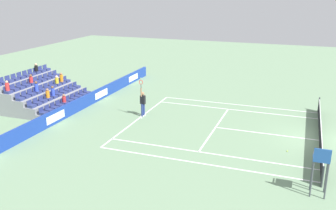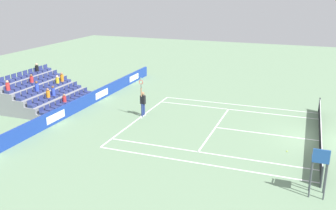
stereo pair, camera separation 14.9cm
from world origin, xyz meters
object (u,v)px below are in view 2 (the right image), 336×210
object	(u,v)px
umpire_chair	(320,165)
tennis_player	(143,103)
loose_tennis_ball	(287,151)
tennis_net	(320,133)

from	to	relation	value
umpire_chair	tennis_player	bearing A→B (deg)	-121.87
tennis_player	umpire_chair	world-z (taller)	tennis_player
tennis_player	umpire_chair	xyz separation A→B (m)	(7.24, 11.65, 0.53)
umpire_chair	loose_tennis_ball	world-z (taller)	umpire_chair
tennis_net	tennis_player	xyz separation A→B (m)	(-0.48, -11.85, 0.50)
tennis_player	tennis_net	bearing A→B (deg)	87.68
tennis_player	loose_tennis_ball	size ratio (longest dim) A/B	41.97
umpire_chair	loose_tennis_ball	distance (m)	4.88
tennis_net	loose_tennis_ball	world-z (taller)	tennis_net
tennis_net	umpire_chair	world-z (taller)	umpire_chair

